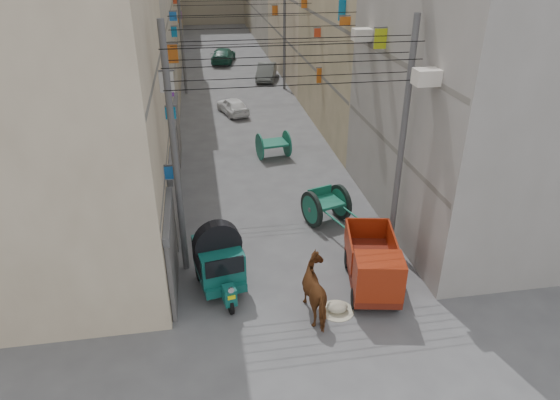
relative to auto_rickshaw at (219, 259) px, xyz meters
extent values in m
plane|color=#49494B|center=(2.52, -4.74, -1.06)|extent=(140.00, 140.00, 0.00)
cube|color=beige|center=(-5.48, 3.26, 5.44)|extent=(8.00, 10.00, 13.00)
cube|color=#68635D|center=(-1.60, 3.26, 2.14)|extent=(0.25, 9.80, 0.18)
cube|color=#68635D|center=(-1.60, 3.26, 5.14)|extent=(0.25, 9.80, 0.18)
cube|color=#B1A698|center=(-5.48, 14.26, 4.94)|extent=(8.00, 12.00, 12.00)
cube|color=#68635D|center=(-1.60, 14.26, 2.14)|extent=(0.25, 11.76, 0.18)
cube|color=#68635D|center=(-1.60, 14.26, 5.14)|extent=(0.25, 11.76, 0.18)
cube|color=#68635D|center=(-1.60, 27.26, 2.14)|extent=(0.25, 13.72, 0.18)
cube|color=#68635D|center=(-1.60, 41.26, 2.14)|extent=(0.25, 13.72, 0.18)
cube|color=#68635D|center=(-1.60, 54.26, 2.14)|extent=(0.25, 11.76, 0.18)
cube|color=gray|center=(10.52, 3.26, 5.44)|extent=(8.00, 10.00, 13.00)
cube|color=#68635D|center=(6.64, 3.26, 2.14)|extent=(0.25, 9.80, 0.18)
cube|color=#68635D|center=(6.64, 3.26, 5.14)|extent=(0.25, 9.80, 0.18)
cube|color=tan|center=(10.52, 14.26, 4.94)|extent=(8.00, 12.00, 12.00)
cube|color=#68635D|center=(6.64, 14.26, 2.14)|extent=(0.25, 11.76, 0.18)
cube|color=#68635D|center=(6.64, 14.26, 5.14)|extent=(0.25, 11.76, 0.18)
cube|color=#68635D|center=(6.64, 27.26, 2.14)|extent=(0.25, 13.72, 0.18)
cube|color=#68635D|center=(6.64, 41.26, 2.14)|extent=(0.25, 13.72, 0.18)
cube|color=#505055|center=(-1.40, 0.06, 0.24)|extent=(0.12, 3.00, 2.60)
cube|color=#505052|center=(-1.38, 0.06, 1.69)|extent=(0.18, 3.20, 0.25)
cube|color=#505055|center=(-1.40, 3.76, 0.24)|extent=(0.12, 3.00, 2.60)
cube|color=#505052|center=(-1.38, 3.76, 1.69)|extent=(0.18, 3.20, 0.25)
cube|color=#505055|center=(-1.40, 7.46, 0.24)|extent=(0.12, 3.00, 2.60)
cube|color=#505052|center=(-1.38, 7.46, 1.69)|extent=(0.18, 3.20, 0.25)
cube|color=#505055|center=(-1.40, 11.26, 0.24)|extent=(0.12, 3.00, 2.60)
cube|color=#505052|center=(-1.38, 11.26, 1.69)|extent=(0.18, 3.20, 0.25)
cube|color=#722998|center=(-1.34, 36.87, 2.56)|extent=(0.27, 0.08, 0.71)
cube|color=blue|center=(-1.26, 1.69, 2.29)|extent=(0.44, 0.08, 0.42)
cube|color=#C55D17|center=(-1.25, 11.06, 4.11)|extent=(0.45, 0.08, 0.84)
cube|color=#0E6BA1|center=(-1.29, 5.03, 3.18)|extent=(0.38, 0.08, 0.44)
cube|color=#C55D17|center=(6.31, 28.80, 3.79)|extent=(0.43, 0.08, 0.72)
cube|color=#C55D17|center=(-1.32, 33.34, 2.61)|extent=(0.31, 0.08, 0.44)
cube|color=red|center=(6.35, 14.29, 4.35)|extent=(0.35, 0.08, 0.45)
cube|color=#C55D17|center=(6.35, 17.91, 5.58)|extent=(0.34, 0.08, 0.79)
cube|color=#722998|center=(-1.34, 7.28, 3.43)|extent=(0.28, 0.08, 0.52)
cube|color=#C55D17|center=(6.39, 13.78, 2.16)|extent=(0.26, 0.08, 0.80)
cube|color=#0E6BA1|center=(6.36, 4.63, 5.63)|extent=(0.34, 0.08, 0.55)
cube|color=#BDBDBD|center=(-1.24, 3.82, 4.61)|extent=(0.47, 0.08, 0.67)
cube|color=blue|center=(-1.28, 16.42, 5.07)|extent=(0.40, 0.08, 0.47)
cube|color=#0E6BA1|center=(-1.32, 16.93, 4.18)|extent=(0.32, 0.08, 0.55)
cube|color=#C55D17|center=(6.29, 9.01, 5.66)|extent=(0.47, 0.08, 0.35)
cube|color=#0E6BA1|center=(6.36, 9.84, 6.01)|extent=(0.32, 0.08, 0.89)
cube|color=#B0C315|center=(6.30, 4.55, 5.66)|extent=(0.44, 0.08, 0.69)
cube|color=red|center=(-1.54, 1.26, 1.94)|extent=(0.10, 3.20, 0.80)
cube|color=#B0C315|center=(-1.54, 10.26, 1.94)|extent=(0.10, 3.20, 0.80)
cube|color=#0E6BA1|center=(-1.54, 22.26, 1.94)|extent=(0.10, 3.20, 0.80)
cube|color=#0E6BA1|center=(-1.54, 34.26, 1.94)|extent=(0.10, 3.20, 0.80)
cube|color=#C55D17|center=(6.58, 1.26, 1.94)|extent=(0.10, 3.20, 0.80)
cube|color=#722998|center=(6.58, 10.26, 1.94)|extent=(0.10, 3.20, 0.80)
cube|color=#0E6BA1|center=(6.58, 22.26, 1.94)|extent=(0.10, 3.20, 0.80)
cube|color=#BDBDBD|center=(6.58, 34.26, 1.94)|extent=(0.10, 3.20, 0.80)
cube|color=silver|center=(6.17, 0.26, 5.34)|extent=(0.70, 0.55, 0.45)
cube|color=silver|center=(6.17, 6.26, 5.54)|extent=(0.70, 0.55, 0.45)
cylinder|color=#505052|center=(-1.08, 1.26, 2.94)|extent=(0.20, 0.20, 8.00)
cylinder|color=#505052|center=(6.12, 1.26, 2.94)|extent=(0.20, 0.20, 8.00)
cylinder|color=#505052|center=(-1.08, 23.26, 2.94)|extent=(0.20, 0.20, 8.00)
cylinder|color=#505052|center=(6.12, 23.26, 2.94)|extent=(0.20, 0.20, 8.00)
cylinder|color=black|center=(2.52, 0.76, 5.14)|extent=(7.40, 0.02, 0.02)
cylinder|color=black|center=(2.52, 0.76, 5.74)|extent=(7.40, 0.02, 0.02)
cylinder|color=black|center=(2.52, 0.76, 6.24)|extent=(7.40, 0.02, 0.02)
cylinder|color=black|center=(2.52, 1.76, 5.14)|extent=(7.40, 0.02, 0.02)
cylinder|color=black|center=(2.52, 1.76, 5.74)|extent=(7.40, 0.02, 0.02)
cylinder|color=black|center=(2.52, 1.76, 6.24)|extent=(7.40, 0.02, 0.02)
cylinder|color=black|center=(2.52, 7.26, 5.14)|extent=(7.40, 0.02, 0.02)
cylinder|color=black|center=(2.52, 7.26, 5.74)|extent=(7.40, 0.02, 0.02)
cylinder|color=black|center=(2.52, 7.26, 6.24)|extent=(7.40, 0.02, 0.02)
cylinder|color=black|center=(2.52, 15.26, 5.14)|extent=(7.40, 0.02, 0.02)
cylinder|color=black|center=(2.52, 15.26, 5.74)|extent=(7.40, 0.02, 0.02)
cylinder|color=black|center=(2.52, 23.26, 5.14)|extent=(7.40, 0.02, 0.02)
cylinder|color=black|center=(0.23, -1.29, -0.78)|extent=(0.22, 0.58, 0.57)
cylinder|color=black|center=(-0.66, 0.51, -0.78)|extent=(0.22, 0.58, 0.57)
cylinder|color=black|center=(0.44, 0.71, -0.78)|extent=(0.22, 0.58, 0.57)
cube|color=#0D4E46|center=(0.00, 0.01, -0.58)|extent=(1.58, 2.12, 0.28)
cube|color=#0D4E46|center=(0.22, -1.24, -0.45)|extent=(0.43, 0.51, 0.56)
cylinder|color=silver|center=(0.26, -1.47, -0.10)|extent=(0.19, 0.08, 0.18)
cube|color=yellow|center=(0.26, -1.49, -0.35)|extent=(0.22, 0.07, 0.12)
cube|color=#0D4E46|center=(-0.01, 0.06, 0.00)|extent=(1.60, 1.93, 0.96)
cube|color=black|center=(0.14, -0.81, 0.25)|extent=(1.16, 0.26, 0.56)
cube|color=black|center=(-0.67, -0.06, 0.10)|extent=(0.25, 1.20, 0.66)
cube|color=black|center=(0.65, 0.18, 0.10)|extent=(0.25, 1.20, 0.66)
cube|color=silver|center=(0.15, -0.84, -0.51)|extent=(1.26, 0.27, 0.06)
cylinder|color=black|center=(3.70, 3.32, -0.36)|extent=(0.59, 1.39, 1.41)
cylinder|color=#156049|center=(3.70, 3.32, -0.36)|extent=(0.51, 1.10, 1.10)
cylinder|color=#505052|center=(3.70, 3.32, -0.36)|extent=(0.27, 0.24, 0.18)
cylinder|color=black|center=(4.95, 3.73, -0.36)|extent=(0.59, 1.39, 1.41)
cylinder|color=#156049|center=(4.95, 3.73, -0.36)|extent=(0.51, 1.10, 1.10)
cylinder|color=#505052|center=(4.95, 3.73, -0.36)|extent=(0.27, 0.24, 0.18)
cylinder|color=#505052|center=(4.32, 3.53, -0.36)|extent=(1.32, 0.50, 0.08)
cube|color=#156049|center=(4.32, 3.53, -0.17)|extent=(1.35, 1.39, 0.10)
cube|color=#156049|center=(4.17, 4.01, 0.05)|extent=(1.03, 0.41, 0.35)
cylinder|color=#156049|center=(4.33, 2.20, -0.26)|extent=(0.79, 2.23, 0.07)
cylinder|color=#156049|center=(5.10, 2.46, -0.26)|extent=(0.79, 2.23, 0.07)
cylinder|color=black|center=(3.91, -1.65, -0.75)|extent=(0.29, 0.65, 0.63)
cylinder|color=black|center=(4.31, 0.42, -0.75)|extent=(0.29, 0.65, 0.63)
cylinder|color=black|center=(5.14, -1.89, -0.75)|extent=(0.29, 0.65, 0.63)
cylinder|color=black|center=(5.53, 0.18, -0.75)|extent=(0.29, 0.65, 0.63)
cube|color=#5B180D|center=(4.72, -0.74, -0.54)|extent=(1.96, 3.37, 0.34)
cube|color=maroon|center=(4.52, -1.82, 0.14)|extent=(1.55, 1.25, 1.20)
cube|color=black|center=(4.43, -2.26, 0.23)|extent=(1.24, 0.29, 0.53)
cube|color=#5B180D|center=(4.82, -0.22, -0.28)|extent=(1.81, 2.34, 0.12)
cube|color=maroon|center=(4.13, -0.09, 0.14)|extent=(0.45, 2.08, 0.81)
cube|color=maroon|center=(5.51, -0.35, 0.14)|extent=(0.45, 2.08, 0.81)
cube|color=maroon|center=(5.02, 0.80, 0.14)|extent=(1.42, 0.33, 0.81)
cylinder|color=#156049|center=(2.59, 10.18, -0.39)|extent=(0.29, 1.34, 1.34)
cylinder|color=#156049|center=(4.01, 10.42, -0.39)|extent=(0.29, 1.34, 1.34)
cube|color=#156049|center=(3.30, 10.30, -0.27)|extent=(1.46, 1.33, 0.10)
cylinder|color=#505052|center=(3.30, 10.30, -0.39)|extent=(1.49, 0.32, 0.08)
ellipsoid|color=beige|center=(3.36, -1.74, -0.91)|extent=(0.63, 0.50, 0.31)
imported|color=brown|center=(2.79, -1.74, -0.24)|extent=(1.10, 2.04, 1.65)
imported|color=white|center=(1.85, 17.84, -0.53)|extent=(2.13, 3.35, 1.06)
imported|color=#535856|center=(5.20, 26.20, -0.43)|extent=(2.19, 4.02, 1.26)
imported|color=#1B503F|center=(2.24, 33.03, -0.42)|extent=(2.65, 4.69, 1.28)
camera|label=1|loc=(-0.24, -12.97, 8.78)|focal=32.00mm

